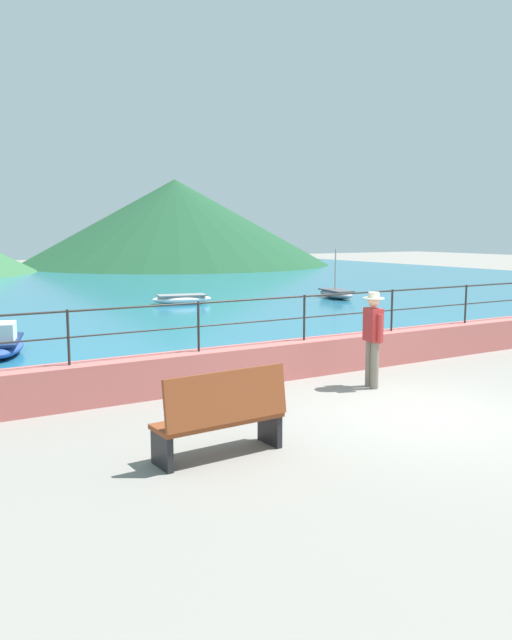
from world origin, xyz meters
TOP-DOWN VIEW (x-y plane):
  - ground_plane at (0.00, 0.00)m, footprint 120.00×120.00m
  - promenade_wall at (0.00, 3.20)m, footprint 20.00×0.56m
  - railing at (0.00, 3.20)m, footprint 18.44×0.04m
  - lake_water at (0.00, 25.84)m, footprint 64.00×44.32m
  - hill_main at (14.82, 43.02)m, footprint 26.05×26.05m
  - bench_main at (-3.57, -0.10)m, footprint 1.72×0.64m
  - person_walking at (0.48, 1.73)m, footprint 0.38×0.56m
  - boat_0 at (9.31, 14.07)m, footprint 1.27×2.42m
  - boat_1 at (-4.84, 8.14)m, footprint 1.50×2.46m
  - boat_2 at (2.89, 15.45)m, footprint 2.44×1.38m

SIDE VIEW (x-z plane):
  - ground_plane at x=0.00m, z-range 0.00..0.00m
  - lake_water at x=0.00m, z-range 0.00..0.06m
  - boat_2 at x=2.89m, z-range 0.08..0.44m
  - boat_0 at x=9.31m, z-range -0.77..1.29m
  - boat_1 at x=-4.84m, z-range -0.05..0.71m
  - promenade_wall at x=0.00m, z-range 0.00..0.70m
  - bench_main at x=-3.57m, z-range -0.01..1.12m
  - person_walking at x=0.48m, z-range 0.10..1.85m
  - railing at x=0.00m, z-range 0.89..1.79m
  - hill_main at x=14.82m, z-range 0.00..7.16m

